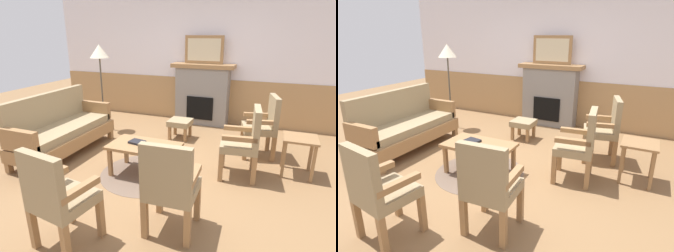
{
  "view_description": "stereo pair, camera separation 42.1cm",
  "coord_description": "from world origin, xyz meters",
  "views": [
    {
      "loc": [
        1.46,
        -3.37,
        1.89
      ],
      "look_at": [
        0.0,
        0.35,
        0.55
      ],
      "focal_mm": 29.9,
      "sensor_mm": 36.0,
      "label": 1
    },
    {
      "loc": [
        1.85,
        -3.2,
        1.89
      ],
      "look_at": [
        0.0,
        0.35,
        0.55
      ],
      "focal_mm": 29.9,
      "sensor_mm": 36.0,
      "label": 2
    }
  ],
  "objects": [
    {
      "name": "armchair_front_left",
      "position": [
        0.64,
        -1.22,
        0.54
      ],
      "size": [
        0.51,
        0.51,
        0.98
      ],
      "color": "olive",
      "rests_on": "ground_plane"
    },
    {
      "name": "armchair_front_center",
      "position": [
        -0.21,
        -1.75,
        0.54
      ],
      "size": [
        0.54,
        0.54,
        0.98
      ],
      "color": "olive",
      "rests_on": "ground_plane"
    },
    {
      "name": "fireplace",
      "position": [
        0.0,
        2.35,
        0.65
      ],
      "size": [
        1.3,
        0.44,
        1.28
      ],
      "color": "gray",
      "rests_on": "ground_plane"
    },
    {
      "name": "coffee_table",
      "position": [
        -0.13,
        -0.21,
        0.39
      ],
      "size": [
        0.96,
        0.56,
        0.44
      ],
      "color": "olive",
      "rests_on": "ground_plane"
    },
    {
      "name": "framed_picture",
      "position": [
        0.0,
        2.35,
        1.56
      ],
      "size": [
        0.8,
        0.04,
        0.56
      ],
      "color": "olive",
      "rests_on": "fireplace"
    },
    {
      "name": "round_rug",
      "position": [
        -0.13,
        -0.21,
        0.0
      ],
      "size": [
        1.25,
        1.25,
        0.01
      ],
      "primitive_type": "cylinder",
      "color": "brown",
      "rests_on": "ground_plane"
    },
    {
      "name": "footstool",
      "position": [
        -0.13,
        1.3,
        0.28
      ],
      "size": [
        0.4,
        0.4,
        0.36
      ],
      "color": "olive",
      "rests_on": "ground_plane"
    },
    {
      "name": "ground_plane",
      "position": [
        0.0,
        0.0,
        0.0
      ],
      "size": [
        14.0,
        14.0,
        0.0
      ],
      "primitive_type": "plane",
      "color": "olive"
    },
    {
      "name": "armchair_near_fireplace",
      "position": [
        1.34,
        1.04,
        0.54
      ],
      "size": [
        0.58,
        0.58,
        0.98
      ],
      "color": "olive",
      "rests_on": "ground_plane"
    },
    {
      "name": "wall_back",
      "position": [
        0.0,
        2.6,
        1.31
      ],
      "size": [
        7.2,
        0.14,
        2.7
      ],
      "color": "white",
      "rests_on": "ground_plane"
    },
    {
      "name": "floor_lamp_by_couch",
      "position": [
        -1.77,
        1.26,
        1.45
      ],
      "size": [
        0.36,
        0.36,
        1.68
      ],
      "color": "#332D28",
      "rests_on": "ground_plane"
    },
    {
      "name": "side_table",
      "position": [
        1.84,
        0.56,
        0.43
      ],
      "size": [
        0.44,
        0.44,
        0.55
      ],
      "color": "olive",
      "rests_on": "ground_plane"
    },
    {
      "name": "armchair_by_window_left",
      "position": [
        1.15,
        0.22,
        0.54
      ],
      "size": [
        0.53,
        0.53,
        0.98
      ],
      "color": "olive",
      "rests_on": "ground_plane"
    },
    {
      "name": "couch",
      "position": [
        -1.69,
        -0.04,
        0.4
      ],
      "size": [
        0.7,
        1.8,
        0.98
      ],
      "color": "olive",
      "rests_on": "ground_plane"
    },
    {
      "name": "book_on_table",
      "position": [
        -0.25,
        -0.19,
        0.46
      ],
      "size": [
        0.23,
        0.19,
        0.03
      ],
      "primitive_type": "cube",
      "rotation": [
        0.0,
        0.0,
        -0.14
      ],
      "color": "black",
      "rests_on": "coffee_table"
    }
  ]
}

